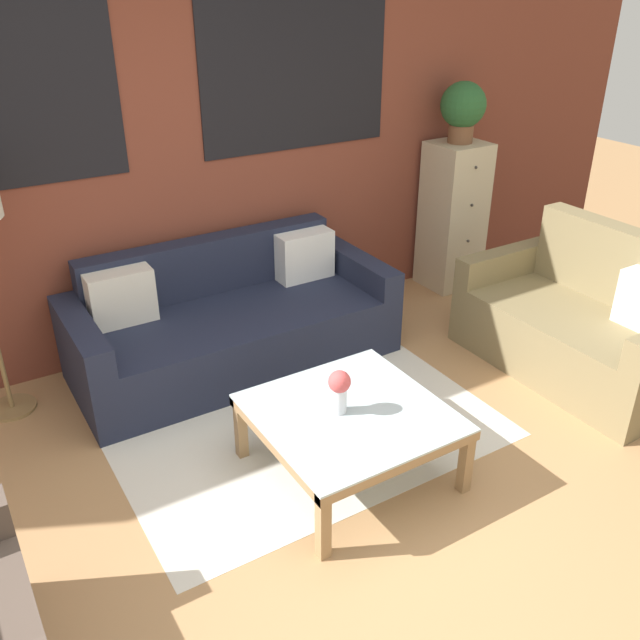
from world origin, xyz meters
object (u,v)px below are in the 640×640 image
Objects in this scene: settee_vintage at (582,326)px; drawer_cabinet at (453,216)px; flower_vase at (339,388)px; coffee_table at (350,420)px; couch_dark at (232,323)px; potted_plant at (463,108)px.

drawer_cabinet is at bearing 83.13° from settee_vintage.
coffee_table is at bearing -27.14° from flower_vase.
coffee_table is at bearing -142.33° from drawer_cabinet.
settee_vintage reaches higher than coffee_table.
drawer_cabinet is (2.07, 0.21, 0.31)m from couch_dark.
flower_vase is (-1.92, -0.07, 0.22)m from settee_vintage.
drawer_cabinet is at bearing 5.84° from couch_dark.
couch_dark is at bearing -174.16° from potted_plant.
couch_dark is at bearing 88.89° from flower_vase.
drawer_cabinet is 2.61× the size of potted_plant.
potted_plant is at bearing 90.00° from drawer_cabinet.
couch_dark is at bearing -174.16° from drawer_cabinet.
couch_dark is 1.42× the size of settee_vintage.
flower_vase is (-0.05, 0.03, 0.20)m from coffee_table.
couch_dark is 1.77× the size of drawer_cabinet.
flower_vase is at bearing 152.86° from coffee_table.
drawer_cabinet is (2.05, 1.58, 0.26)m from coffee_table.
potted_plant reaches higher than flower_vase.
coffee_table is 0.20m from flower_vase.
settee_vintage reaches higher than flower_vase.
settee_vintage is 1.87m from potted_plant.
couch_dark is 2.28m from settee_vintage.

